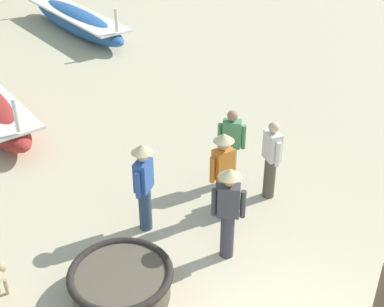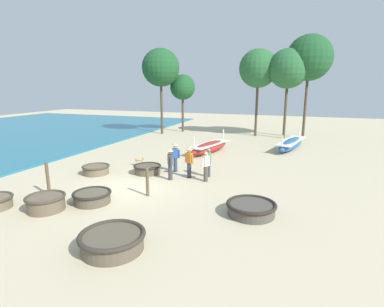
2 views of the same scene
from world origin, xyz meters
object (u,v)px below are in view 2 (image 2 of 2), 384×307
at_px(coracle_weathered, 112,240).
at_px(mooring_post_mid_beach, 147,182).
at_px(tree_center, 258,69).
at_px(tree_rightmost, 288,69).
at_px(fisherman_crouching, 175,155).
at_px(mooring_post_inland, 48,179).
at_px(tree_left_mid, 309,58).
at_px(fisherman_standing_right, 208,162).
at_px(dog, 140,160).
at_px(tree_tall_back, 161,68).
at_px(coracle_front_left, 96,169).
at_px(fisherman_by_coracle, 170,162).
at_px(long_boat_white_hull, 291,144).
at_px(coracle_nearest, 46,202).
at_px(coracle_upturned, 92,197).
at_px(coracle_center, 147,169).
at_px(tree_right_mid, 183,87).
at_px(coracle_tilted, 251,208).
at_px(fisherman_hauling, 189,160).
at_px(long_boat_green_hull, 210,147).
at_px(fisherman_with_hat, 206,166).

xyz_separation_m(coracle_weathered, mooring_post_mid_beach, (-1.17, 4.38, 0.33)).
bearing_deg(tree_center, tree_rightmost, -8.42).
relative_size(fisherman_crouching, mooring_post_inland, 1.12).
bearing_deg(tree_left_mid, fisherman_standing_right, -107.67).
xyz_separation_m(dog, tree_rightmost, (7.71, 13.52, 5.94)).
bearing_deg(tree_tall_back, coracle_front_left, -78.94).
height_order(fisherman_crouching, fisherman_by_coracle, same).
bearing_deg(long_boat_white_hull, coracle_nearest, -118.75).
relative_size(mooring_post_mid_beach, tree_center, 0.15).
distance_m(coracle_weathered, tree_left_mid, 24.67).
bearing_deg(coracle_upturned, coracle_center, 88.88).
height_order(long_boat_white_hull, mooring_post_inland, mooring_post_inland).
xyz_separation_m(coracle_front_left, tree_right_mid, (-1.37, 16.58, 4.39)).
bearing_deg(coracle_tilted, tree_center, 97.80).
relative_size(tree_left_mid, tree_rightmost, 1.15).
xyz_separation_m(coracle_nearest, long_boat_white_hull, (8.63, 15.72, 0.08)).
bearing_deg(fisherman_crouching, fisherman_by_coracle, -77.02).
xyz_separation_m(coracle_weathered, coracle_center, (-2.87, 7.52, -0.04)).
relative_size(coracle_tilted, tree_right_mid, 0.32).
distance_m(dog, tree_tall_back, 14.17).
bearing_deg(coracle_weathered, tree_right_mid, 106.65).
bearing_deg(fisherman_standing_right, mooring_post_inland, -139.43).
height_order(mooring_post_mid_beach, tree_left_mid, tree_left_mid).
xyz_separation_m(fisherman_standing_right, fisherman_by_coracle, (-1.70, -1.19, 0.12)).
bearing_deg(fisherman_crouching, coracle_center, -148.85).
relative_size(coracle_tilted, fisherman_crouching, 1.14).
xyz_separation_m(coracle_upturned, fisherman_hauling, (2.57, 4.71, 0.69)).
relative_size(coracle_center, dog, 2.51).
distance_m(coracle_nearest, tree_tall_back, 20.67).
height_order(dog, mooring_post_inland, mooring_post_inland).
xyz_separation_m(fisherman_crouching, dog, (-2.59, 0.50, -0.59)).
height_order(coracle_weathered, mooring_post_mid_beach, mooring_post_mid_beach).
relative_size(mooring_post_inland, tree_left_mid, 0.16).
distance_m(coracle_weathered, coracle_center, 8.05).
xyz_separation_m(fisherman_by_coracle, tree_rightmost, (4.78, 15.50, 5.35)).
relative_size(fisherman_by_coracle, mooring_post_mid_beach, 1.32).
relative_size(coracle_center, long_boat_green_hull, 0.32).
bearing_deg(coracle_front_left, coracle_weathered, -49.47).
height_order(fisherman_crouching, fisherman_hauling, same).
distance_m(coracle_upturned, mooring_post_inland, 2.49).
distance_m(mooring_post_inland, tree_center, 21.52).
distance_m(coracle_nearest, tree_rightmost, 22.96).
bearing_deg(tree_rightmost, long_boat_white_hull, -80.51).
xyz_separation_m(fisherman_hauling, tree_rightmost, (4.00, 14.79, 5.35)).
distance_m(fisherman_with_hat, mooring_post_mid_beach, 3.39).
height_order(coracle_center, mooring_post_inland, mooring_post_inland).
relative_size(coracle_center, fisherman_hauling, 0.93).
height_order(fisherman_hauling, dog, fisherman_hauling).
xyz_separation_m(mooring_post_inland, tree_rightmost, (9.01, 19.38, 5.56)).
relative_size(long_boat_green_hull, tree_tall_back, 0.57).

